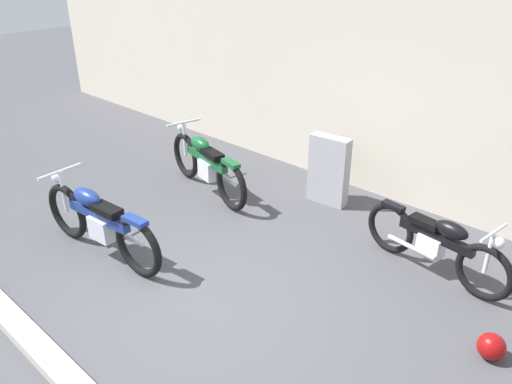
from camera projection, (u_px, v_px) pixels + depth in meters
name	position (u px, v px, depth m)	size (l,w,h in m)	color
ground_plane	(198.00, 306.00, 5.55)	(40.00, 40.00, 0.00)	#47474C
building_wall	(392.00, 97.00, 7.44)	(18.00, 0.30, 3.10)	beige
curb_strip	(71.00, 381.00, 4.53)	(18.00, 0.24, 0.12)	#B7B2A8
stone_marker	(329.00, 170.00, 7.54)	(0.61, 0.20, 1.07)	#9E9EA3
helmet	(491.00, 347.00, 4.82)	(0.27, 0.27, 0.27)	maroon
motorcycle_green	(206.00, 164.00, 7.91)	(2.17, 0.74, 0.99)	black
motorcycle_blue	(99.00, 221.00, 6.28)	(2.21, 0.62, 0.99)	black
motorcycle_black	(436.00, 243.00, 5.93)	(1.93, 0.54, 0.87)	black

